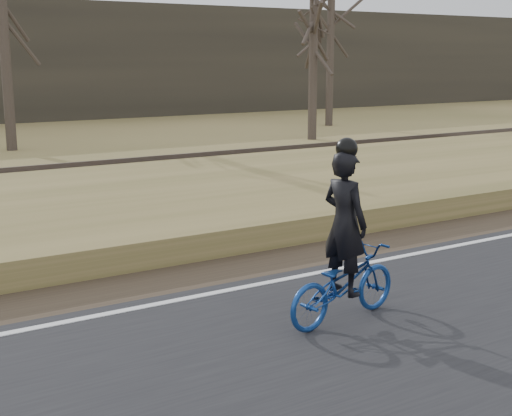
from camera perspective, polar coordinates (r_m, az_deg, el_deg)
cyclist at (r=8.68m, az=7.03°, el=-4.43°), size 1.84×0.88×2.24m
bare_tree_center at (r=26.29m, az=-19.51°, el=12.77°), size 0.36×0.36×7.73m
bare_tree_right at (r=28.32m, az=4.60°, el=12.20°), size 0.36×0.36×6.65m
bare_tree_far_right at (r=34.15m, az=5.98°, el=12.97°), size 0.36×0.36×7.63m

